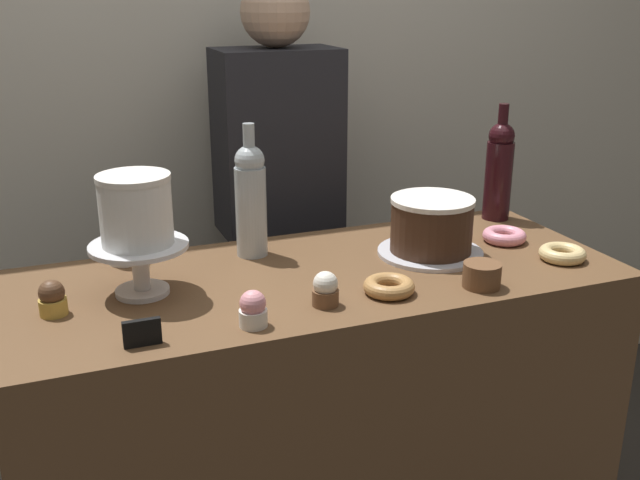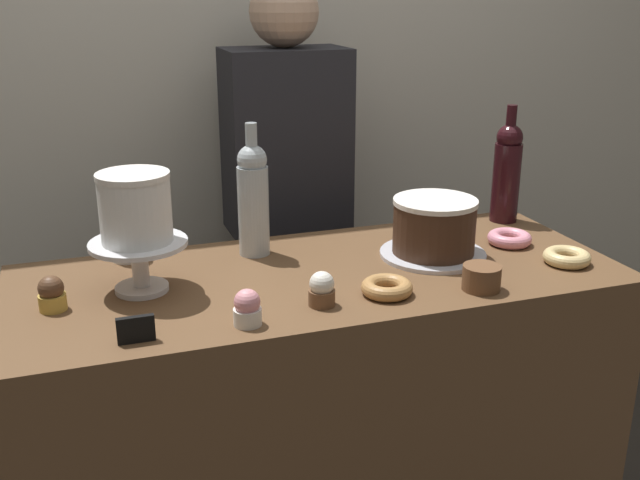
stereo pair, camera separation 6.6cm
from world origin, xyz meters
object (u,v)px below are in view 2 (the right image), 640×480
object	(u,v)px
chocolate_round_cake	(434,226)
donut_glazed	(567,257)
white_layer_cake	(135,207)
donut_maple	(387,288)
cookie_stack	(481,278)
cupcake_chocolate	(52,294)
wine_bottle_clear	(253,197)
coffee_cup_ceramic	(127,243)
cupcake_vanilla	(322,290)
barista_figure	(287,232)
cake_stand_pedestal	(139,257)
wine_bottle_dark_red	(507,171)
price_sign_chalkboard	(136,329)
cupcake_strawberry	(247,308)
donut_pink	(509,238)

from	to	relation	value
chocolate_round_cake	donut_glazed	xyz separation A→B (m)	(0.28, -0.15, -0.06)
white_layer_cake	donut_maple	bearing A→B (deg)	-21.07
donut_glazed	cookie_stack	world-z (taller)	cookie_stack
cupcake_chocolate	donut_glazed	xyz separation A→B (m)	(1.16, -0.12, -0.02)
donut_maple	cookie_stack	distance (m)	0.21
wine_bottle_clear	coffee_cup_ceramic	bearing A→B (deg)	169.24
donut_glazed	cookie_stack	xyz separation A→B (m)	(-0.28, -0.07, 0.01)
cupcake_vanilla	barista_figure	distance (m)	0.80
white_layer_cake	barista_figure	xyz separation A→B (m)	(0.50, 0.58, -0.29)
barista_figure	chocolate_round_cake	bearing A→B (deg)	-71.12
cake_stand_pedestal	white_layer_cake	world-z (taller)	white_layer_cake
white_layer_cake	cupcake_chocolate	world-z (taller)	white_layer_cake
wine_bottle_dark_red	barista_figure	world-z (taller)	barista_figure
cupcake_vanilla	donut_glazed	distance (m)	0.63
coffee_cup_ceramic	white_layer_cake	bearing A→B (deg)	-86.93
wine_bottle_dark_red	price_sign_chalkboard	size ratio (longest dim) A/B	4.65
cupcake_chocolate	cupcake_vanilla	bearing A→B (deg)	-16.44
chocolate_round_cake	cupcake_chocolate	bearing A→B (deg)	-177.79
cupcake_vanilla	cookie_stack	distance (m)	0.36
white_layer_cake	chocolate_round_cake	world-z (taller)	white_layer_cake
cupcake_vanilla	donut_glazed	size ratio (longest dim) A/B	0.66
donut_glazed	donut_maple	world-z (taller)	same
cookie_stack	cupcake_strawberry	bearing A→B (deg)	-179.18
coffee_cup_ceramic	cupcake_chocolate	bearing A→B (deg)	-124.55
cupcake_strawberry	donut_glazed	distance (m)	0.80
white_layer_cake	cupcake_vanilla	bearing A→B (deg)	-29.90
wine_bottle_clear	cookie_stack	distance (m)	0.57
cake_stand_pedestal	wine_bottle_dark_red	distance (m)	1.04
cupcake_chocolate	price_sign_chalkboard	size ratio (longest dim) A/B	1.06
chocolate_round_cake	donut_maple	size ratio (longest dim) A/B	1.82
chocolate_round_cake	coffee_cup_ceramic	world-z (taller)	chocolate_round_cake
wine_bottle_dark_red	donut_pink	size ratio (longest dim) A/B	2.91
wine_bottle_dark_red	cupcake_strawberry	world-z (taller)	wine_bottle_dark_red
cake_stand_pedestal	chocolate_round_cake	size ratio (longest dim) A/B	1.03
cupcake_strawberry	coffee_cup_ceramic	distance (m)	0.48
cake_stand_pedestal	cupcake_vanilla	bearing A→B (deg)	-29.90
cake_stand_pedestal	chocolate_round_cake	xyz separation A→B (m)	(0.70, -0.01, -0.00)
cupcake_chocolate	donut_pink	world-z (taller)	cupcake_chocolate
white_layer_cake	donut_glazed	size ratio (longest dim) A/B	1.37
coffee_cup_ceramic	wine_bottle_clear	bearing A→B (deg)	-10.76
donut_maple	donut_pink	distance (m)	0.47
price_sign_chalkboard	coffee_cup_ceramic	size ratio (longest dim) A/B	0.82
wine_bottle_dark_red	donut_maple	world-z (taller)	wine_bottle_dark_red
cake_stand_pedestal	donut_glazed	size ratio (longest dim) A/B	1.87
chocolate_round_cake	cupcake_strawberry	bearing A→B (deg)	-156.14
cupcake_vanilla	donut_pink	size ratio (longest dim) A/B	0.66
cookie_stack	barista_figure	xyz separation A→B (m)	(-0.20, 0.81, -0.13)
chocolate_round_cake	wine_bottle_dark_red	distance (m)	0.38
cake_stand_pedestal	donut_pink	xyz separation A→B (m)	(0.93, 0.00, -0.06)
cupcake_strawberry	cupcake_vanilla	bearing A→B (deg)	13.68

